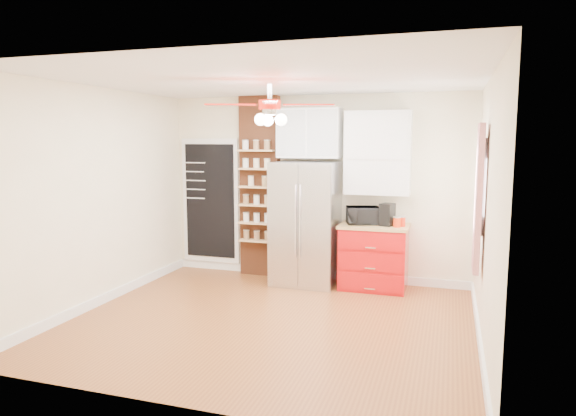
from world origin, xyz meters
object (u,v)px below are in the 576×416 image
(ceiling_fan, at_px, (270,105))
(pantry_jar_oats, at_px, (251,181))
(red_cabinet, at_px, (374,256))
(fridge, at_px, (306,223))
(toaster_oven, at_px, (363,215))
(canister_left, at_px, (397,222))
(coffee_maker, at_px, (387,215))

(ceiling_fan, distance_m, pantry_jar_oats, 2.25)
(red_cabinet, bearing_deg, fridge, -177.05)
(toaster_oven, height_order, canister_left, toaster_oven)
(ceiling_fan, xyz_separation_m, toaster_oven, (0.76, 1.67, -1.40))
(red_cabinet, bearing_deg, ceiling_fan, -118.71)
(toaster_oven, bearing_deg, canister_left, -31.55)
(fridge, xyz_separation_m, canister_left, (1.28, -0.07, 0.09))
(fridge, distance_m, ceiling_fan, 2.25)
(ceiling_fan, height_order, toaster_oven, ceiling_fan)
(ceiling_fan, distance_m, toaster_oven, 2.31)
(fridge, height_order, coffee_maker, fridge)
(ceiling_fan, relative_size, coffee_maker, 4.59)
(red_cabinet, xyz_separation_m, toaster_oven, (-0.16, -0.01, 0.57))
(fridge, xyz_separation_m, toaster_oven, (0.81, 0.04, 0.15))
(fridge, height_order, ceiling_fan, ceiling_fan)
(toaster_oven, bearing_deg, ceiling_fan, -132.57)
(fridge, height_order, canister_left, fridge)
(fridge, xyz_separation_m, red_cabinet, (0.97, 0.05, -0.42))
(toaster_oven, relative_size, pantry_jar_oats, 3.08)
(coffee_maker, xyz_separation_m, pantry_jar_oats, (-2.04, 0.15, 0.39))
(red_cabinet, bearing_deg, pantry_jar_oats, 176.51)
(fridge, distance_m, toaster_oven, 0.82)
(canister_left, bearing_deg, coffee_maker, 150.21)
(canister_left, height_order, pantry_jar_oats, pantry_jar_oats)
(toaster_oven, distance_m, pantry_jar_oats, 1.75)
(toaster_oven, xyz_separation_m, canister_left, (0.48, -0.11, -0.06))
(red_cabinet, height_order, toaster_oven, toaster_oven)
(fridge, distance_m, red_cabinet, 1.06)
(fridge, bearing_deg, toaster_oven, 3.10)
(fridge, relative_size, red_cabinet, 1.86)
(red_cabinet, relative_size, ceiling_fan, 0.67)
(toaster_oven, xyz_separation_m, pantry_jar_oats, (-1.70, 0.12, 0.42))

